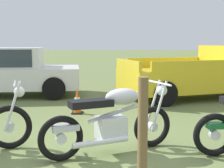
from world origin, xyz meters
name	(u,v)px	position (x,y,z in m)	size (l,w,h in m)	color
ground_plane	(107,160)	(0.00, 0.00, 0.00)	(120.00, 120.00, 0.00)	olive
motorcycle_silver	(111,121)	(0.05, 0.28, 0.48)	(1.90, 1.11, 1.02)	black
car_white	(5,69)	(-3.14, 5.08, 0.80)	(4.41, 2.30, 1.43)	silver
pickup_truck_yellow	(219,71)	(3.16, 5.04, 0.75)	(5.52, 3.32, 1.49)	gold
fence_post_wooden	(143,140)	(0.38, -1.08, 0.63)	(0.10, 0.10, 1.26)	brown
traffic_cone	(77,101)	(-0.74, 2.79, 0.28)	(0.25, 0.25, 0.60)	#EA590F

